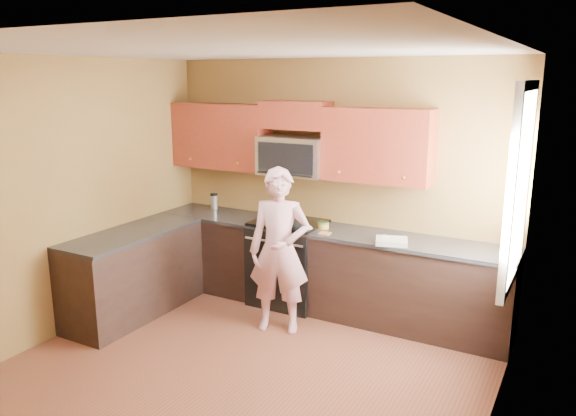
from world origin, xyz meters
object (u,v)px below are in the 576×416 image
Objects in this scene: woman at (279,251)px; frying_pan at (294,224)px; travel_mug at (214,209)px; butter_tub at (323,228)px; stove at (289,262)px; microwave at (294,175)px.

woman is 3.58× the size of frying_pan.
travel_mug is (-1.25, 0.24, -0.03)m from frying_pan.
travel_mug is (-1.55, 0.15, 0.00)m from butter_tub.
frying_pan is 2.36× the size of travel_mug.
woman is 0.69m from butter_tub.
frying_pan is at bearing 85.04° from woman.
stove is 0.61m from butter_tub.
travel_mug reaches higher than frying_pan.
travel_mug reaches higher than butter_tub.
microwave is 6.21× the size of butter_tub.
microwave is at bearing 89.48° from woman.
travel_mug is at bearing 171.48° from stove.
frying_pan is at bearing -33.21° from stove.
butter_tub is at bearing 38.56° from frying_pan.
butter_tub is at bearing -14.17° from microwave.
microwave is 0.55m from frying_pan.
woman is at bearing -103.70° from butter_tub.
stove is 0.78m from woman.
microwave is at bearing 165.83° from butter_tub.
frying_pan is (0.11, -0.07, 0.47)m from stove.
microwave is at bearing 140.92° from frying_pan.
frying_pan is at bearing -60.35° from microwave.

